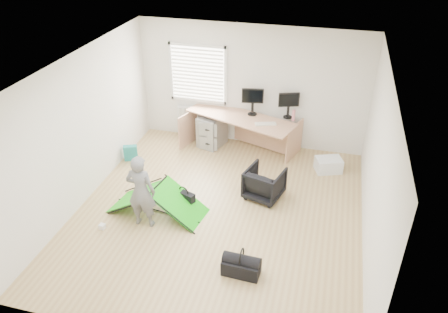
% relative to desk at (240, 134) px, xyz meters
% --- Properties ---
extents(ground, '(5.50, 5.50, 0.00)m').
position_rel_desk_xyz_m(ground, '(0.13, -2.32, -0.41)').
color(ground, tan).
rests_on(ground, ground).
extents(back_wall, '(5.00, 0.02, 2.70)m').
position_rel_desk_xyz_m(back_wall, '(0.13, 0.43, 0.94)').
color(back_wall, silver).
rests_on(back_wall, ground).
extents(window, '(1.20, 0.06, 1.20)m').
position_rel_desk_xyz_m(window, '(-1.07, 0.39, 1.14)').
color(window, silver).
rests_on(window, back_wall).
extents(radiator, '(1.00, 0.12, 0.60)m').
position_rel_desk_xyz_m(radiator, '(-1.07, 0.35, 0.04)').
color(radiator, silver).
rests_on(radiator, back_wall).
extents(desk, '(2.52, 1.51, 0.82)m').
position_rel_desk_xyz_m(desk, '(0.00, 0.00, 0.00)').
color(desk, tan).
rests_on(desk, ground).
extents(filing_cabinet, '(0.63, 0.73, 0.72)m').
position_rel_desk_xyz_m(filing_cabinet, '(-0.67, 0.08, -0.05)').
color(filing_cabinet, gray).
rests_on(filing_cabinet, ground).
extents(monitor_left, '(0.47, 0.18, 0.44)m').
position_rel_desk_xyz_m(monitor_left, '(0.22, 0.18, 0.63)').
color(monitor_left, black).
rests_on(monitor_left, desk).
extents(monitor_right, '(0.45, 0.24, 0.42)m').
position_rel_desk_xyz_m(monitor_right, '(0.98, 0.22, 0.62)').
color(monitor_right, black).
rests_on(monitor_right, desk).
extents(keyboard, '(0.47, 0.29, 0.02)m').
position_rel_desk_xyz_m(keyboard, '(0.58, -0.22, 0.42)').
color(keyboard, beige).
rests_on(keyboard, desk).
extents(thermos, '(0.08, 0.08, 0.24)m').
position_rel_desk_xyz_m(thermos, '(1.11, 0.10, 0.53)').
color(thermos, '#C9707C').
rests_on(thermos, desk).
extents(office_chair, '(0.80, 0.81, 0.60)m').
position_rel_desk_xyz_m(office_chair, '(0.83, -1.62, -0.11)').
color(office_chair, black).
rests_on(office_chair, ground).
extents(person, '(0.51, 0.34, 1.36)m').
position_rel_desk_xyz_m(person, '(-1.03, -2.93, 0.27)').
color(person, slate).
rests_on(person, ground).
extents(kite, '(1.80, 1.01, 0.53)m').
position_rel_desk_xyz_m(kite, '(-0.94, -2.55, -0.15)').
color(kite, '#18B511').
rests_on(kite, ground).
extents(storage_crate, '(0.61, 0.52, 0.29)m').
position_rel_desk_xyz_m(storage_crate, '(1.96, -0.39, -0.27)').
color(storage_crate, silver).
rests_on(storage_crate, ground).
extents(tote_bag, '(0.31, 0.23, 0.34)m').
position_rel_desk_xyz_m(tote_bag, '(-2.17, -1.02, -0.24)').
color(tote_bag, '#1C7975').
rests_on(tote_bag, ground).
extents(laptop_bag, '(0.45, 0.28, 0.33)m').
position_rel_desk_xyz_m(laptop_bag, '(-0.52, -2.29, -0.25)').
color(laptop_bag, black).
rests_on(laptop_bag, ground).
extents(white_box, '(0.10, 0.10, 0.09)m').
position_rel_desk_xyz_m(white_box, '(-1.67, -3.24, -0.36)').
color(white_box, silver).
rests_on(white_box, ground).
extents(duffel_bag, '(0.58, 0.31, 0.25)m').
position_rel_desk_xyz_m(duffel_bag, '(0.85, -3.64, -0.29)').
color(duffel_bag, black).
rests_on(duffel_bag, ground).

